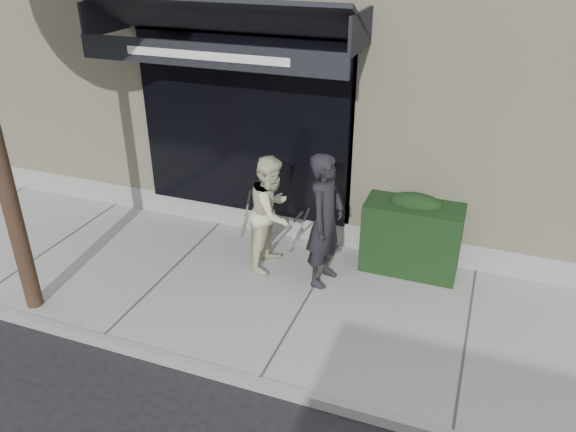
% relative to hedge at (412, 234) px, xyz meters
% --- Properties ---
extents(ground, '(80.00, 80.00, 0.00)m').
position_rel_hedge_xyz_m(ground, '(-1.10, -1.25, -0.66)').
color(ground, black).
rests_on(ground, ground).
extents(sidewalk, '(20.00, 3.00, 0.12)m').
position_rel_hedge_xyz_m(sidewalk, '(-1.10, -1.25, -0.60)').
color(sidewalk, gray).
rests_on(sidewalk, ground).
extents(curb, '(20.00, 0.10, 0.14)m').
position_rel_hedge_xyz_m(curb, '(-1.10, -2.80, -0.59)').
color(curb, gray).
rests_on(curb, ground).
extents(building_facade, '(14.30, 8.04, 5.64)m').
position_rel_hedge_xyz_m(building_facade, '(-1.11, 3.71, 2.08)').
color(building_facade, beige).
rests_on(building_facade, ground).
extents(hedge, '(1.30, 0.70, 1.14)m').
position_rel_hedge_xyz_m(hedge, '(0.00, 0.00, 0.00)').
color(hedge, black).
rests_on(hedge, sidewalk).
extents(pedestrian_front, '(0.86, 0.88, 1.82)m').
position_rel_hedge_xyz_m(pedestrian_front, '(-1.03, -0.74, 0.37)').
color(pedestrian_front, black).
rests_on(pedestrian_front, sidewalk).
extents(pedestrian_back, '(0.72, 0.84, 1.63)m').
position_rel_hedge_xyz_m(pedestrian_back, '(-1.83, -0.59, 0.28)').
color(pedestrian_back, beige).
rests_on(pedestrian_back, sidewalk).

